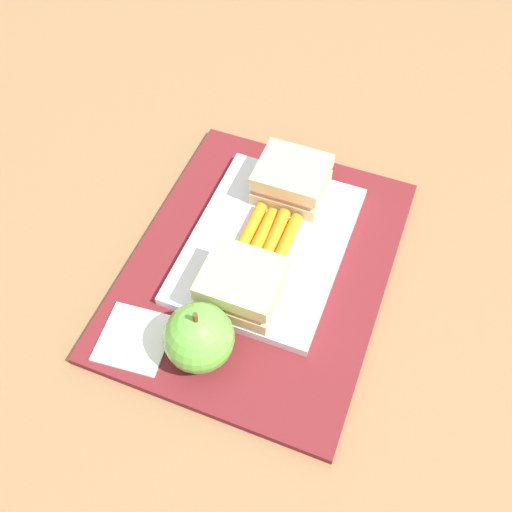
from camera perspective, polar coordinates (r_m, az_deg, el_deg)
ground_plane at (r=0.67m, az=0.39°, el=-1.24°), size 2.40×2.40×0.00m
lunchbag_mat at (r=0.66m, az=0.39°, el=-1.00°), size 0.36×0.28×0.01m
food_tray at (r=0.67m, az=1.17°, el=1.19°), size 0.23×0.17×0.01m
sandwich_half_left at (r=0.69m, az=3.49°, el=7.44°), size 0.07×0.08×0.04m
sandwich_half_right at (r=0.60m, az=-1.39°, el=-2.84°), size 0.07×0.08×0.04m
carrot_sticks_bundle at (r=0.66m, az=1.15°, el=1.91°), size 0.08×0.06×0.02m
apple at (r=0.57m, az=-5.59°, el=-7.92°), size 0.07×0.07×0.08m
paper_napkin at (r=0.62m, az=-11.76°, el=-7.89°), size 0.08×0.08×0.00m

